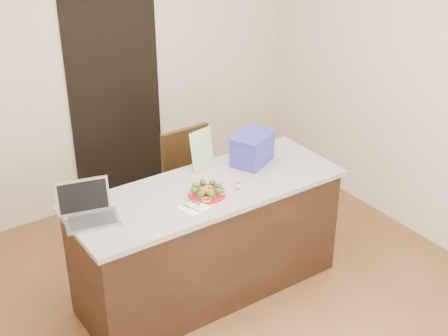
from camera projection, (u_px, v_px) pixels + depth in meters
ground at (227, 305)px, 4.77m from camera, size 4.00×4.00×0.00m
room_shell at (227, 109)px, 4.02m from camera, size 4.00×4.00×4.00m
doorway at (116, 102)px, 5.81m from camera, size 0.90×0.02×2.00m
island at (208, 240)px, 4.74m from camera, size 2.06×0.76×0.92m
plate at (207, 193)px, 4.44m from camera, size 0.27×0.27×0.02m
meatballs at (206, 190)px, 4.43m from camera, size 0.11×0.11×0.04m
broccoli at (207, 188)px, 4.42m from camera, size 0.23×0.23×0.04m
pepper_rings at (207, 192)px, 4.43m from camera, size 0.24×0.24×0.01m
napkin at (194, 208)px, 4.28m from camera, size 0.19×0.19×0.01m
fork at (191, 207)px, 4.27m from camera, size 0.05×0.15×0.00m
knife at (199, 207)px, 4.27m from camera, size 0.05×0.21×0.01m
yogurt_bottle at (238, 187)px, 4.49m from camera, size 0.03×0.03×0.06m
laptop at (88, 209)px, 4.14m from camera, size 0.40×0.36×0.25m
leaflet at (202, 149)px, 4.74m from camera, size 0.22×0.09×0.31m
blue_box at (252, 148)px, 4.83m from camera, size 0.41×0.36×0.24m
chair at (193, 180)px, 5.33m from camera, size 0.46×0.46×1.02m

